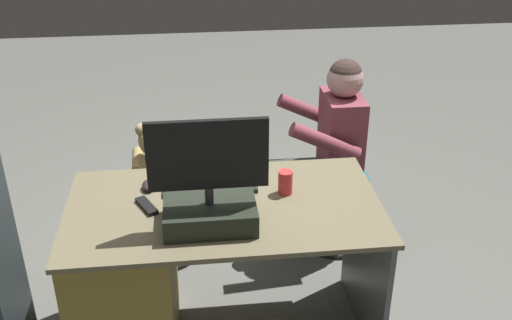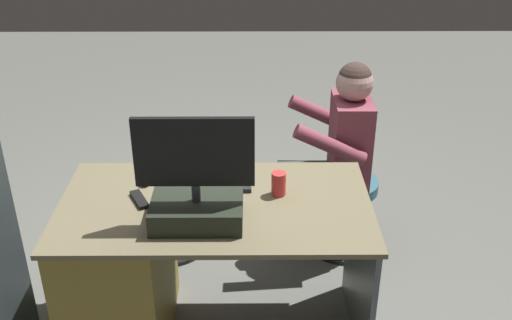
% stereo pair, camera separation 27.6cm
% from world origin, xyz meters
% --- Properties ---
extents(ground_plane, '(10.00, 10.00, 0.00)m').
position_xyz_m(ground_plane, '(0.00, 0.00, 0.00)').
color(ground_plane, '#5C5D57').
extents(desk, '(1.36, 0.75, 0.74)m').
position_xyz_m(desk, '(0.36, 0.35, 0.39)').
color(desk, brown).
rests_on(desk, ground_plane).
extents(monitor, '(0.47, 0.25, 0.46)m').
position_xyz_m(monitor, '(0.06, 0.49, 0.87)').
color(monitor, black).
rests_on(monitor, desk).
extents(keyboard, '(0.42, 0.14, 0.02)m').
position_xyz_m(keyboard, '(0.05, 0.20, 0.75)').
color(keyboard, black).
rests_on(keyboard, desk).
extents(computer_mouse, '(0.06, 0.10, 0.04)m').
position_xyz_m(computer_mouse, '(0.33, 0.17, 0.76)').
color(computer_mouse, '#2D2023').
rests_on(computer_mouse, desk).
extents(cup, '(0.06, 0.06, 0.11)m').
position_xyz_m(cup, '(-0.28, 0.28, 0.79)').
color(cup, red).
rests_on(cup, desk).
extents(tv_remote, '(0.11, 0.15, 0.02)m').
position_xyz_m(tv_remote, '(0.33, 0.33, 0.75)').
color(tv_remote, black).
rests_on(tv_remote, desk).
extents(office_chair_teddy, '(0.43, 0.43, 0.44)m').
position_xyz_m(office_chair_teddy, '(0.32, -0.37, 0.26)').
color(office_chair_teddy, black).
rests_on(office_chair_teddy, ground_plane).
extents(teddy_bear, '(0.26, 0.27, 0.38)m').
position_xyz_m(teddy_bear, '(0.32, -0.38, 0.61)').
color(teddy_bear, tan).
rests_on(teddy_bear, office_chair_teddy).
extents(visitor_chair, '(0.42, 0.42, 0.44)m').
position_xyz_m(visitor_chair, '(-0.69, -0.38, 0.26)').
color(visitor_chair, black).
rests_on(visitor_chair, ground_plane).
extents(person, '(0.54, 0.48, 1.13)m').
position_xyz_m(person, '(-0.61, -0.38, 0.66)').
color(person, brown).
rests_on(person, ground_plane).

